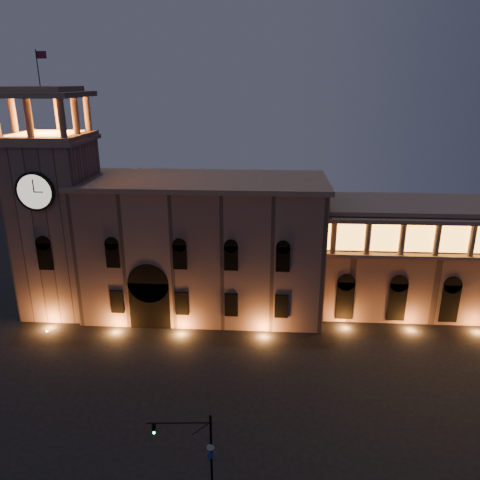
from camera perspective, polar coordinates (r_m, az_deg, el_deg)
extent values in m
plane|color=black|center=(45.52, -5.45, -20.89)|extent=(160.00, 160.00, 0.00)
cube|color=#7B5C51|center=(60.66, -4.41, -0.97)|extent=(30.00, 12.00, 17.00)
cube|color=#8A6F5F|center=(58.27, -4.63, 7.19)|extent=(30.80, 12.80, 0.60)
cube|color=black|center=(59.08, -10.82, -7.65)|extent=(5.00, 1.40, 6.00)
cylinder|color=black|center=(57.82, -11.00, -4.98)|extent=(5.00, 1.40, 5.00)
cube|color=orange|center=(58.99, -10.85, -7.91)|extent=(4.20, 0.20, 5.00)
cube|color=#7B5C51|center=(64.16, -21.19, 1.24)|extent=(9.00, 9.00, 22.00)
cube|color=#8A6F5F|center=(61.94, -22.44, 11.20)|extent=(9.80, 9.80, 0.50)
cylinder|color=black|center=(58.64, -23.72, 5.43)|extent=(4.60, 0.35, 4.60)
cylinder|color=beige|center=(58.52, -23.78, 5.39)|extent=(4.00, 0.12, 4.00)
cube|color=#8A6F5F|center=(61.89, -22.49, 11.65)|extent=(9.40, 9.40, 0.50)
cube|color=orange|center=(61.86, -22.53, 11.93)|extent=(6.80, 6.80, 0.15)
cylinder|color=#8A6F5F|center=(58.30, -24.40, 13.38)|extent=(0.76, 0.76, 4.20)
cylinder|color=#8A6F5F|center=(56.66, -20.90, 13.70)|extent=(0.76, 0.76, 4.20)
cylinder|color=#8A6F5F|center=(66.78, -24.37, 13.89)|extent=(0.76, 0.76, 4.20)
cylinder|color=#8A6F5F|center=(65.13, -21.31, 14.18)|extent=(0.76, 0.76, 4.20)
cylinder|color=#8A6F5F|center=(63.67, -18.11, 14.44)|extent=(0.76, 0.76, 4.20)
cylinder|color=#8A6F5F|center=(63.43, -25.94, 13.49)|extent=(0.76, 0.76, 4.20)
cylinder|color=#8A6F5F|center=(60.15, -19.42, 14.09)|extent=(0.76, 0.76, 4.20)
cube|color=#8A6F5F|center=(61.58, -23.06, 16.02)|extent=(9.80, 9.80, 0.60)
cube|color=#8A6F5F|center=(61.57, -23.14, 16.57)|extent=(7.50, 7.50, 0.60)
cylinder|color=black|center=(61.58, -23.43, 18.69)|extent=(0.10, 0.10, 4.00)
plane|color=#591934|center=(61.37, -23.07, 20.06)|extent=(1.20, 0.00, 1.20)
cube|color=brown|center=(67.62, 25.79, -2.11)|extent=(40.00, 10.00, 14.00)
cube|color=#8A6F5F|center=(65.61, 26.68, 3.82)|extent=(40.60, 10.60, 0.50)
cylinder|color=#8A6F5F|center=(56.35, 11.35, 0.36)|extent=(0.70, 0.70, 4.00)
cylinder|color=#8A6F5F|center=(57.05, 15.33, 0.27)|extent=(0.70, 0.70, 4.00)
cylinder|color=#8A6F5F|center=(58.01, 19.20, 0.19)|extent=(0.70, 0.70, 4.00)
cylinder|color=#8A6F5F|center=(59.22, 22.92, 0.11)|extent=(0.70, 0.70, 4.00)
cylinder|color=#8A6F5F|center=(60.67, 26.48, 0.03)|extent=(0.70, 0.70, 4.00)
cylinder|color=black|center=(37.64, -3.52, -24.53)|extent=(0.18, 0.18, 6.43)
sphere|color=black|center=(35.45, -3.63, -20.64)|extent=(0.26, 0.26, 0.26)
cylinder|color=black|center=(35.98, -7.54, -21.23)|extent=(4.59, 0.46, 0.11)
cube|color=black|center=(36.52, -10.43, -21.65)|extent=(0.29, 0.28, 0.78)
cylinder|color=#0CE53F|center=(36.57, -10.44, -22.10)|extent=(0.17, 0.09, 0.17)
cylinder|color=silver|center=(37.11, -3.63, -23.95)|extent=(0.55, 0.08, 0.55)
cylinder|color=navy|center=(37.61, -3.60, -24.77)|extent=(0.55, 0.08, 0.55)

